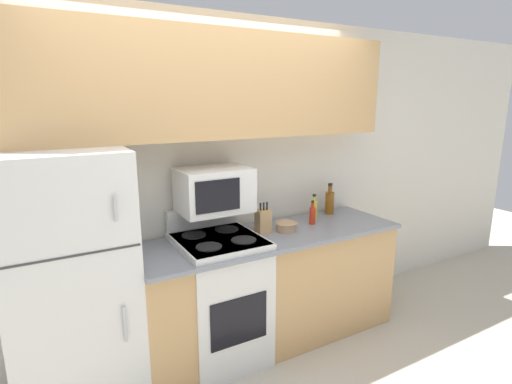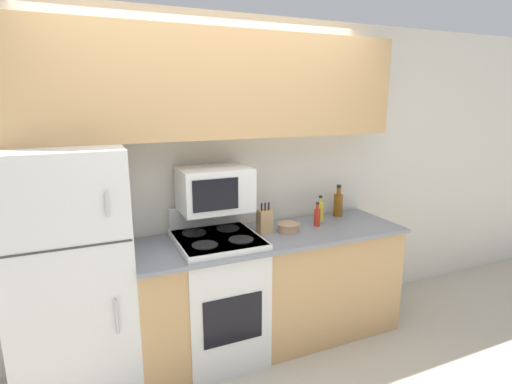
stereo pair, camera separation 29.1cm
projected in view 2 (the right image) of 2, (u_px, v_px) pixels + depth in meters
name	position (u px, v px, depth m)	size (l,w,h in m)	color
ground_plane	(244.00, 374.00, 2.86)	(12.00, 12.00, 0.00)	beige
wall_back	(212.00, 183.00, 3.17)	(8.00, 0.05, 2.55)	silver
lower_cabinets	(272.00, 288.00, 3.18)	(2.11, 0.66, 0.91)	tan
refrigerator	(72.00, 276.00, 2.54)	(0.73, 0.66, 1.65)	silver
upper_cabinets	(217.00, 85.00, 2.84)	(2.84, 0.31, 0.74)	tan
stove	(218.00, 295.00, 2.98)	(0.59, 0.65, 1.12)	silver
microwave	(215.00, 189.00, 2.93)	(0.51, 0.37, 0.32)	silver
knife_block	(265.00, 221.00, 3.08)	(0.10, 0.09, 0.24)	tan
bowl	(288.00, 227.00, 3.11)	(0.17, 0.17, 0.07)	tan
bottle_hot_sauce	(317.00, 217.00, 3.25)	(0.05, 0.05, 0.20)	red
bottle_cooking_spray	(320.00, 211.00, 3.38)	(0.06, 0.06, 0.22)	gold
bottle_whiskey	(338.00, 204.00, 3.52)	(0.08, 0.08, 0.28)	brown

